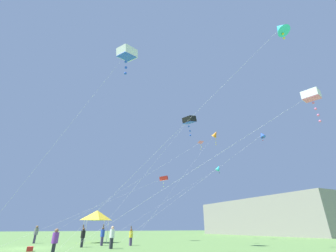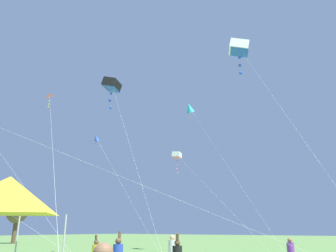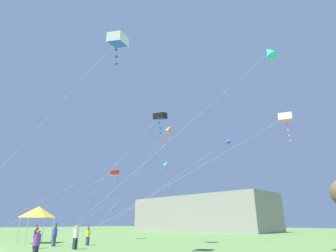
# 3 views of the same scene
# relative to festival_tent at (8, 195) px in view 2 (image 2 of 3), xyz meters

# --- Properties ---
(tree_far_right) EXTENTS (3.14, 3.14, 6.33)m
(tree_far_right) POSITION_rel_festival_tent_xyz_m (23.67, 38.22, 1.51)
(tree_far_right) COLOR brown
(tree_far_right) RESTS_ON ground
(festival_tent) EXTENTS (2.71, 2.71, 3.54)m
(festival_tent) POSITION_rel_festival_tent_xyz_m (0.00, 0.00, 0.00)
(festival_tent) COLOR #B7B7BC
(festival_tent) RESTS_ON ground
(person_white_shirt) EXTENTS (0.41, 0.41, 1.74)m
(person_white_shirt) POSITION_rel_festival_tent_xyz_m (8.82, 0.00, -2.04)
(person_white_shirt) COLOR #282833
(person_white_shirt) RESTS_ON ground
(kite_blue_diamond_0) EXTENTS (6.93, 13.15, 10.61)m
(kite_blue_diamond_0) POSITION_rel_festival_tent_xyz_m (15.20, 12.85, 7.21)
(kite_blue_diamond_0) COLOR silver
(kite_blue_diamond_0) RESTS_ON ground
(kite_white_box_1) EXTENTS (5.79, 8.52, 15.62)m
(kite_white_box_1) POSITION_rel_festival_tent_xyz_m (15.38, -1.69, 12.00)
(kite_white_box_1) COLOR silver
(kite_white_box_1) RESTS_ON ground
(kite_pink_delta_2) EXTENTS (10.68, 16.70, 11.63)m
(kite_pink_delta_2) POSITION_rel_festival_tent_xyz_m (7.72, 9.94, 8.15)
(kite_pink_delta_2) COLOR silver
(kite_pink_delta_2) RESTS_ON ground
(kite_cyan_diamond_3) EXTENTS (10.36, 12.44, 15.20)m
(kite_cyan_diamond_3) POSITION_rel_festival_tent_xyz_m (23.12, 7.27, 11.51)
(kite_cyan_diamond_3) COLOR silver
(kite_cyan_diamond_3) RESTS_ON ground
(kite_white_box_6) EXTENTS (10.31, 13.59, 9.81)m
(kite_white_box_6) POSITION_rel_festival_tent_xyz_m (22.94, 8.83, 6.45)
(kite_white_box_6) COLOR silver
(kite_white_box_6) RESTS_ON ground
(kite_black_box_7) EXTENTS (5.44, 9.32, 13.07)m
(kite_black_box_7) POSITION_rel_festival_tent_xyz_m (10.93, 6.94, 9.53)
(kite_black_box_7) COLOR silver
(kite_black_box_7) RESTS_ON ground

